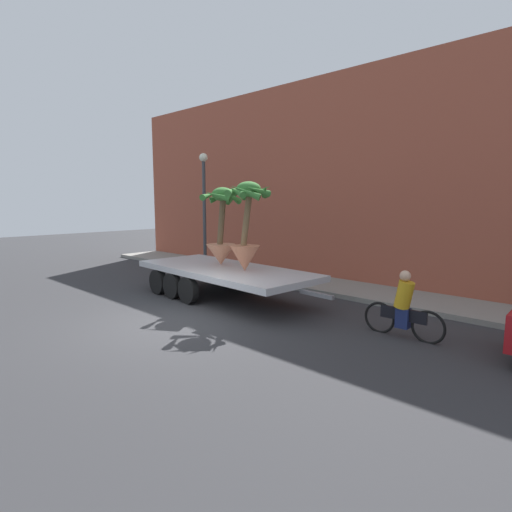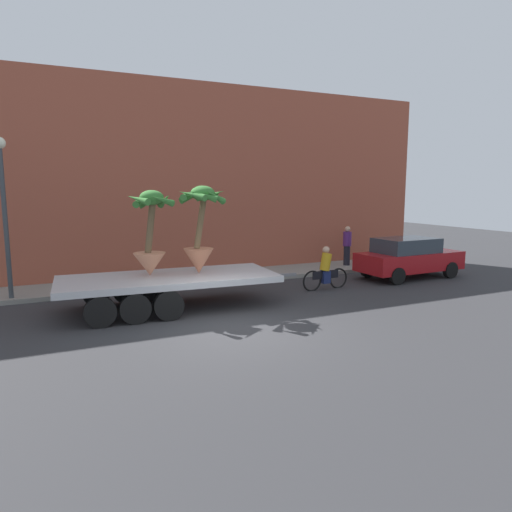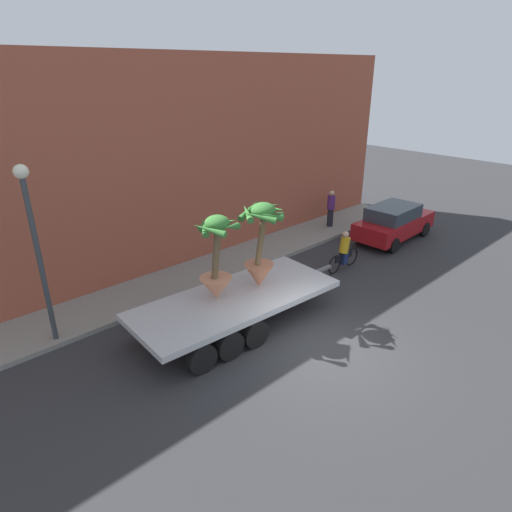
# 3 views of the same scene
# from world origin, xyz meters

# --- Properties ---
(ground_plane) EXTENTS (60.00, 60.00, 0.00)m
(ground_plane) POSITION_xyz_m (0.00, 0.00, 0.00)
(ground_plane) COLOR #2D2D30
(sidewalk) EXTENTS (24.00, 2.20, 0.15)m
(sidewalk) POSITION_xyz_m (0.00, 6.10, 0.07)
(sidewalk) COLOR gray
(sidewalk) RESTS_ON ground
(building_facade) EXTENTS (24.00, 1.20, 7.58)m
(building_facade) POSITION_xyz_m (0.00, 7.80, 3.79)
(building_facade) COLOR #9E4C38
(building_facade) RESTS_ON ground
(flatbed_trailer) EXTENTS (7.24, 2.84, 0.98)m
(flatbed_trailer) POSITION_xyz_m (-1.22, 2.59, 0.78)
(flatbed_trailer) COLOR #B7BABF
(flatbed_trailer) RESTS_ON ground
(potted_palm_rear) EXTENTS (1.51, 1.48, 2.58)m
(potted_palm_rear) POSITION_xyz_m (-0.00, 2.57, 2.25)
(potted_palm_rear) COLOR #C17251
(potted_palm_rear) RESTS_ON flatbed_trailer
(potted_palm_middle) EXTENTS (1.34, 1.25, 2.46)m
(potted_palm_middle) POSITION_xyz_m (-1.41, 2.86, 2.07)
(potted_palm_middle) COLOR tan
(potted_palm_middle) RESTS_ON flatbed_trailer
(cyclist) EXTENTS (1.84, 0.35, 1.54)m
(cyclist) POSITION_xyz_m (4.60, 2.87, 0.67)
(cyclist) COLOR black
(cyclist) RESTS_ON ground
(parked_car) EXTENTS (4.30, 1.92, 1.58)m
(parked_car) POSITION_xyz_m (8.69, 3.27, 0.83)
(parked_car) COLOR maroon
(parked_car) RESTS_ON ground
(pedestrian_near_gate) EXTENTS (0.36, 0.36, 1.71)m
(pedestrian_near_gate) POSITION_xyz_m (7.77, 6.03, 1.04)
(pedestrian_near_gate) COLOR black
(pedestrian_near_gate) RESTS_ON sidewalk
(street_lamp) EXTENTS (0.36, 0.36, 4.83)m
(street_lamp) POSITION_xyz_m (-5.22, 5.30, 3.23)
(street_lamp) COLOR #383D42
(street_lamp) RESTS_ON sidewalk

